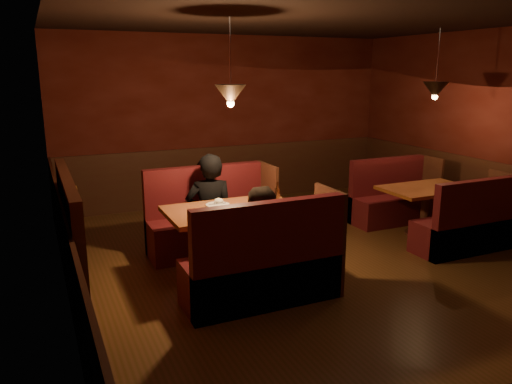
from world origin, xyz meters
name	(u,v)px	position (x,y,z in m)	size (l,w,h in m)	color
room	(316,184)	(-0.28, 0.05, 1.05)	(6.02, 7.02, 2.92)	brown
main_table	(233,223)	(-1.19, 0.34, 0.61)	(1.48, 0.90, 1.03)	brown
main_bench_far	(211,225)	(-1.17, 1.17, 0.35)	(1.63, 0.58, 1.11)	#50141C
main_bench_near	(266,270)	(-1.17, -0.50, 0.35)	(1.63, 0.58, 1.11)	#50141C
second_table	(426,200)	(1.83, 0.51, 0.52)	(1.25, 0.80, 0.71)	brown
second_bench_far	(392,202)	(1.86, 1.26, 0.31)	(1.38, 0.52, 0.99)	#50141C
second_bench_near	(468,228)	(1.86, -0.23, 0.31)	(1.38, 0.52, 0.99)	#50141C
diner_a	(210,192)	(-1.23, 1.00, 0.84)	(0.61, 0.40, 1.67)	black
diner_b	(265,224)	(-1.07, -0.26, 0.75)	(0.73, 0.57, 1.51)	black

